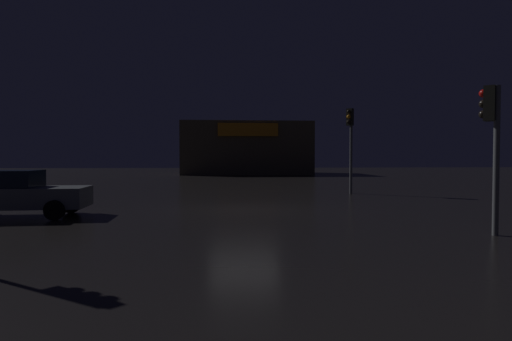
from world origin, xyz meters
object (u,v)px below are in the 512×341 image
at_px(store_building, 246,149).
at_px(traffic_signal_main, 492,129).
at_px(traffic_signal_opposite, 350,134).
at_px(car_near, 14,193).

relative_size(store_building, traffic_signal_main, 3.81).
distance_m(store_building, traffic_signal_opposite, 27.53).
bearing_deg(traffic_signal_main, store_building, 95.67).
relative_size(store_building, car_near, 3.20).
bearing_deg(store_building, car_near, -105.09).
distance_m(traffic_signal_main, traffic_signal_opposite, 12.16).
bearing_deg(car_near, traffic_signal_opposite, 30.29).
bearing_deg(traffic_signal_opposite, traffic_signal_main, -90.32).
xyz_separation_m(traffic_signal_main, car_near, (-13.37, 4.29, -1.86)).
bearing_deg(car_near, traffic_signal_main, -17.80).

